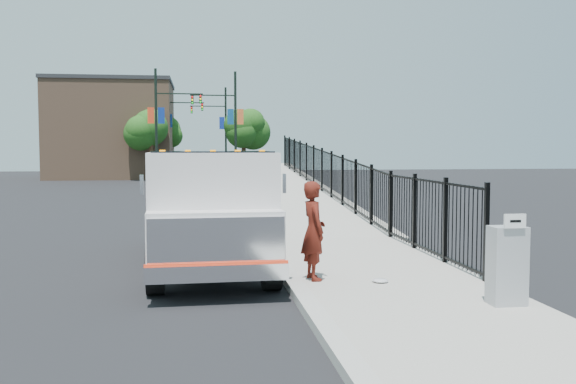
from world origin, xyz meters
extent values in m
plane|color=black|center=(0.00, 0.00, 0.00)|extent=(120.00, 120.00, 0.00)
cube|color=#9E998E|center=(1.93, -2.00, 0.06)|extent=(3.55, 12.00, 0.12)
cube|color=#ADAAA3|center=(0.00, -2.00, 0.08)|extent=(0.30, 12.00, 0.16)
cube|color=#9E998E|center=(2.12, 16.00, 0.00)|extent=(3.95, 24.06, 3.19)
cube|color=black|center=(3.55, 12.00, 0.90)|extent=(0.10, 28.00, 1.80)
cube|color=black|center=(-1.56, 1.29, 0.54)|extent=(1.19, 6.75, 0.22)
cube|color=silver|center=(-1.49, -0.99, 1.53)|extent=(2.39, 2.24, 1.98)
cube|color=silver|center=(-1.46, -2.22, 1.04)|extent=(2.34, 0.76, 0.99)
cube|color=silver|center=(-1.45, -2.59, 1.04)|extent=(2.28, 0.15, 0.84)
cube|color=silver|center=(-1.44, -2.67, 0.54)|extent=(2.38, 0.25, 0.28)
cube|color=#FF3918|center=(-1.44, -2.67, 0.69)|extent=(2.37, 0.12, 0.06)
cube|color=black|center=(-1.49, -1.23, 2.13)|extent=(2.21, 1.35, 0.84)
cube|color=silver|center=(-1.60, 2.57, 1.53)|extent=(2.50, 4.22, 1.68)
cube|color=silver|center=(-2.70, -2.01, 1.98)|extent=(0.06, 0.06, 0.35)
cube|color=silver|center=(-0.23, -1.94, 1.98)|extent=(0.06, 0.06, 0.35)
cube|color=orange|center=(-2.37, -1.61, 2.54)|extent=(0.10, 0.08, 0.06)
cube|color=orange|center=(-1.92, -1.59, 2.54)|extent=(0.10, 0.08, 0.06)
cube|color=orange|center=(-1.48, -1.58, 2.54)|extent=(0.10, 0.08, 0.06)
cube|color=orange|center=(-1.03, -1.57, 2.54)|extent=(0.10, 0.08, 0.06)
cube|color=orange|center=(-0.59, -1.55, 2.54)|extent=(0.10, 0.08, 0.06)
cylinder|color=black|center=(-2.51, -1.71, 0.49)|extent=(0.35, 1.00, 0.99)
cylinder|color=black|center=(-0.44, -1.65, 0.49)|extent=(0.35, 1.00, 0.99)
cylinder|color=black|center=(-2.66, 3.13, 0.49)|extent=(0.35, 1.00, 0.99)
cylinder|color=black|center=(-0.58, 3.19, 0.49)|extent=(0.35, 1.00, 0.99)
cylinder|color=black|center=(-2.69, 4.22, 0.49)|extent=(0.35, 1.00, 0.99)
cylinder|color=black|center=(-0.61, 4.28, 0.49)|extent=(0.35, 1.00, 0.99)
imported|color=#51160E|center=(0.40, -1.39, 1.05)|extent=(0.54, 0.74, 1.86)
cube|color=gray|center=(3.10, -3.71, 0.75)|extent=(0.55, 0.40, 1.25)
cube|color=white|center=(3.10, -3.93, 1.48)|extent=(0.35, 0.04, 0.22)
ellipsoid|color=silver|center=(1.58, -1.82, 0.16)|extent=(0.30, 0.30, 0.07)
cylinder|color=black|center=(-4.58, 31.93, 4.00)|extent=(0.18, 0.18, 8.00)
cube|color=black|center=(-2.98, 31.93, 6.30)|extent=(3.20, 0.08, 0.08)
cube|color=black|center=(-1.54, 31.93, 5.95)|extent=(0.18, 0.22, 0.60)
cube|color=navy|center=(-4.23, 31.93, 4.80)|extent=(0.45, 0.04, 1.10)
cube|color=#E73F1B|center=(-4.93, 31.93, 4.80)|extent=(0.45, 0.04, 1.10)
cylinder|color=black|center=(0.93, 32.95, 4.00)|extent=(0.18, 0.18, 8.00)
cube|color=black|center=(-0.67, 32.95, 6.30)|extent=(3.20, 0.08, 0.08)
cube|color=black|center=(-2.11, 32.95, 5.95)|extent=(0.18, 0.22, 0.60)
cube|color=orange|center=(1.28, 32.95, 4.80)|extent=(0.45, 0.04, 1.10)
cube|color=navy|center=(0.58, 32.95, 4.80)|extent=(0.45, 0.04, 1.10)
cylinder|color=black|center=(-4.41, 40.86, 4.00)|extent=(0.18, 0.18, 8.00)
cube|color=black|center=(-2.81, 40.86, 6.30)|extent=(3.20, 0.08, 0.08)
cube|color=black|center=(-1.37, 40.86, 5.95)|extent=(0.18, 0.22, 0.60)
cube|color=#173F98|center=(-4.06, 40.86, 4.80)|extent=(0.45, 0.04, 1.10)
cube|color=orange|center=(-4.76, 40.86, 4.80)|extent=(0.45, 0.04, 1.10)
cylinder|color=black|center=(0.76, 45.21, 4.00)|extent=(0.18, 0.18, 8.00)
cube|color=black|center=(-0.84, 45.21, 6.30)|extent=(3.20, 0.08, 0.08)
cube|color=black|center=(-2.28, 45.21, 5.95)|extent=(0.18, 0.22, 0.60)
cube|color=orange|center=(1.11, 45.21, 4.80)|extent=(0.45, 0.04, 1.10)
cube|color=#122F9D|center=(0.41, 45.21, 4.80)|extent=(0.45, 0.04, 1.10)
cylinder|color=#382314|center=(-5.38, 37.78, 1.60)|extent=(0.36, 0.36, 3.20)
sphere|color=#194714|center=(-5.38, 37.78, 4.00)|extent=(2.93, 2.93, 2.93)
cylinder|color=#382314|center=(1.88, 38.29, 1.60)|extent=(0.36, 0.36, 3.20)
sphere|color=#194714|center=(1.88, 38.29, 4.00)|extent=(2.62, 2.62, 2.62)
cylinder|color=#382314|center=(-4.57, 46.64, 1.60)|extent=(0.36, 0.36, 3.20)
sphere|color=#194714|center=(-4.57, 46.64, 4.00)|extent=(2.55, 2.55, 2.55)
cube|color=#8C664C|center=(-9.00, 44.00, 4.00)|extent=(10.00, 10.00, 8.00)
camera|label=1|loc=(-1.74, -13.18, 2.62)|focal=40.00mm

